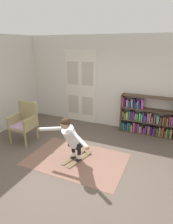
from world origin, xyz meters
TOP-DOWN VIEW (x-y plane):
  - ground_plane at (0.00, 0.00)m, footprint 7.20×7.20m
  - back_wall at (0.00, 2.60)m, footprint 6.00×0.10m
  - double_door at (-1.09, 2.54)m, footprint 1.22×0.05m
  - rug at (-0.08, 0.24)m, footprint 2.30×1.52m
  - bookshelf at (1.16, 2.39)m, footprint 1.62×0.30m
  - wicker_chair at (-1.84, 0.53)m, footprint 0.62×0.62m
  - skis_pair at (-0.07, 0.26)m, footprint 0.45×0.85m
  - person_skier at (-0.12, 0.06)m, footprint 1.45×0.79m

SIDE VIEW (x-z plane):
  - ground_plane at x=0.00m, z-range 0.00..0.00m
  - rug at x=-0.08m, z-range 0.00..0.01m
  - skis_pair at x=-0.07m, z-range -0.01..0.06m
  - bookshelf at x=1.16m, z-range -0.11..1.07m
  - wicker_chair at x=-1.84m, z-range 0.03..1.13m
  - person_skier at x=-0.12m, z-range 0.14..1.23m
  - double_door at x=-1.09m, z-range 0.01..2.46m
  - back_wall at x=0.00m, z-range 0.00..2.90m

